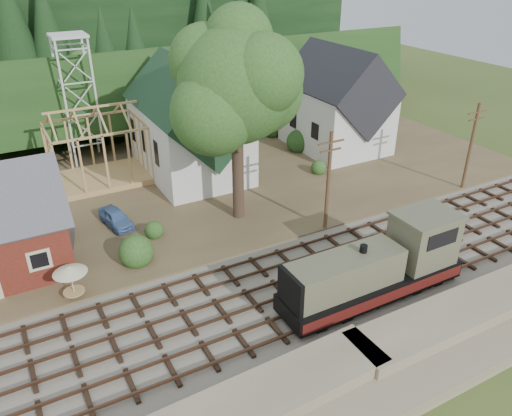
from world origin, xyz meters
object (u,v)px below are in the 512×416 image
locomotive (380,268)px  car_red (353,137)px  car_blue (116,218)px  patio_set (70,271)px

locomotive → car_red: size_ratio=2.98×
locomotive → car_red: bearing=54.8°
car_red → locomotive: bearing=172.9°
car_blue → car_red: car_blue is taller
car_blue → car_red: (27.76, 6.13, -0.10)m
car_blue → patio_set: bearing=-131.2°
car_red → patio_set: bearing=141.1°
car_blue → car_red: 28.42m
locomotive → car_blue: size_ratio=3.12×
locomotive → patio_set: 18.68m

